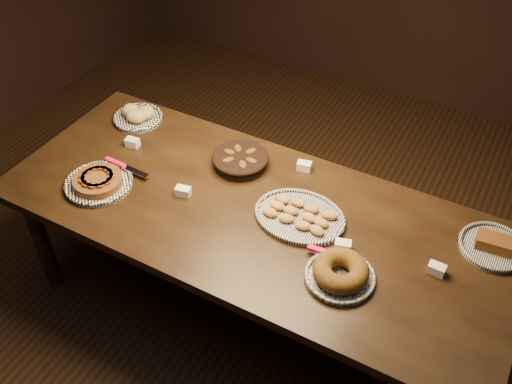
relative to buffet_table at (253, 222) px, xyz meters
The scene contains 9 objects.
ground 0.68m from the buffet_table, ahead, with size 5.00×5.00×0.00m, color black.
buffet_table is the anchor object (origin of this frame).
apple_tart_plate 0.77m from the buffet_table, 164.24° to the right, with size 0.35×0.33×0.06m.
madeleine_platter 0.24m from the buffet_table, 14.69° to the left, with size 0.42×0.34×0.05m.
bundt_cake_plate 0.55m from the buffet_table, 19.54° to the right, with size 0.33×0.31×0.09m.
croissant_basket 0.35m from the buffet_table, 129.72° to the left, with size 0.28×0.28×0.07m.
bread_roll_plate 0.96m from the buffet_table, 160.48° to the left, with size 0.27×0.27×0.09m.
loaf_plate 1.06m from the buffet_table, 15.83° to the left, with size 0.29×0.29×0.07m.
tent_cards 0.14m from the buffet_table, 60.21° to the left, with size 1.70×0.51×0.04m.
Camera 1 is at (0.93, -1.65, 2.57)m, focal length 40.00 mm.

